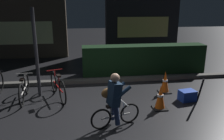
% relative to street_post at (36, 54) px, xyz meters
% --- Properties ---
extents(ground_plane, '(40.00, 40.00, 0.00)m').
position_rel_street_post_xyz_m(ground_plane, '(1.89, -1.20, -1.28)').
color(ground_plane, black).
extents(sidewalk_curb, '(12.00, 0.24, 0.12)m').
position_rel_street_post_xyz_m(sidewalk_curb, '(1.89, 1.00, -1.22)').
color(sidewalk_curb, '#56544F').
rests_on(sidewalk_curb, ground).
extents(hedge_row, '(4.80, 0.70, 1.10)m').
position_rel_street_post_xyz_m(hedge_row, '(3.69, 1.90, -0.73)').
color(hedge_row, black).
rests_on(hedge_row, ground).
extents(storefront_left, '(4.53, 0.54, 3.62)m').
position_rel_street_post_xyz_m(storefront_left, '(-1.69, 5.30, 0.52)').
color(storefront_left, '#42382D').
rests_on(storefront_left, ground).
extents(storefront_right, '(4.07, 0.54, 4.14)m').
position_rel_street_post_xyz_m(storefront_right, '(4.67, 6.00, 0.78)').
color(storefront_right, '#262328').
rests_on(storefront_right, ground).
extents(street_post, '(0.10, 0.10, 2.56)m').
position_rel_street_post_xyz_m(street_post, '(0.00, 0.00, 0.00)').
color(street_post, '#2D2D33').
rests_on(street_post, ground).
extents(parked_bike_left_mid, '(0.46, 1.55, 0.72)m').
position_rel_street_post_xyz_m(parked_bike_left_mid, '(-0.38, -0.21, -0.95)').
color(parked_bike_left_mid, black).
rests_on(parked_bike_left_mid, ground).
extents(parked_bike_center_left, '(0.62, 1.62, 0.78)m').
position_rel_street_post_xyz_m(parked_bike_center_left, '(0.56, -0.20, -0.93)').
color(parked_bike_center_left, black).
rests_on(parked_bike_center_left, ground).
extents(traffic_cone_near, '(0.36, 0.36, 0.65)m').
position_rel_street_post_xyz_m(traffic_cone_near, '(3.27, -1.30, -0.97)').
color(traffic_cone_near, black).
rests_on(traffic_cone_near, ground).
extents(traffic_cone_far, '(0.36, 0.36, 0.67)m').
position_rel_street_post_xyz_m(traffic_cone_far, '(3.79, -0.21, -0.96)').
color(traffic_cone_far, black).
rests_on(traffic_cone_far, ground).
extents(blue_crate, '(0.49, 0.39, 0.30)m').
position_rel_street_post_xyz_m(blue_crate, '(4.21, -0.90, -1.13)').
color(blue_crate, '#193DB7').
rests_on(blue_crate, ground).
extents(cyclist, '(1.15, 0.50, 1.25)m').
position_rel_street_post_xyz_m(cyclist, '(1.95, -1.99, -0.65)').
color(cyclist, black).
rests_on(cyclist, ground).
extents(closed_umbrella, '(0.15, 0.42, 0.79)m').
position_rel_street_post_xyz_m(closed_umbrella, '(4.44, -1.15, -0.89)').
color(closed_umbrella, black).
rests_on(closed_umbrella, ground).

